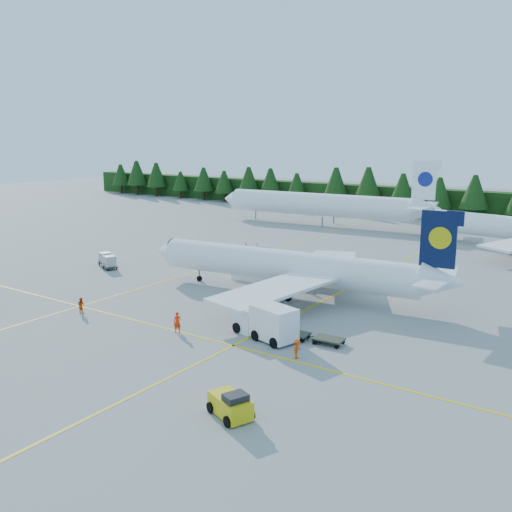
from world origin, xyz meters
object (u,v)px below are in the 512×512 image
Objects in this scene: airstairs at (250,273)px; service_truck at (265,321)px; airliner_navy at (279,266)px; baggage_tug at (231,405)px.

airstairs reaches higher than service_truck.
airliner_navy is 6.70× the size of airstairs.
airliner_navy reaches higher than baggage_tug.
baggage_tug is (6.29, -13.30, -0.70)m from service_truck.
service_truck is at bearing -68.04° from airliner_navy.
baggage_tug is (19.35, -29.53, 0.05)m from airstairs.
airliner_navy is 29.36m from baggage_tug.
baggage_tug is (12.97, -26.23, -2.33)m from airliner_navy.
service_truck is at bearing 138.05° from baggage_tug.
airliner_navy is at bearing -29.68° from airstairs.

